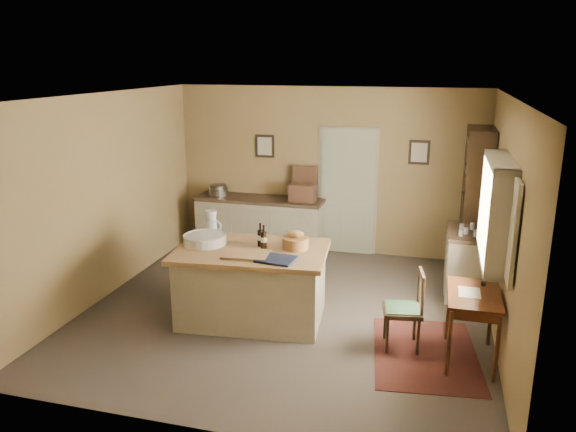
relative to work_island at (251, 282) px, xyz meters
name	(u,v)px	position (x,y,z in m)	size (l,w,h in m)	color
ground	(287,311)	(0.36, 0.32, -0.48)	(5.00, 5.00, 0.00)	brown
wall_back	(327,171)	(0.36, 2.82, 0.87)	(5.00, 0.10, 2.70)	#977E54
wall_front	(205,286)	(0.36, -2.18, 0.87)	(5.00, 0.10, 2.70)	#977E54
wall_left	(105,196)	(-2.14, 0.32, 0.87)	(0.10, 5.00, 2.70)	#977E54
wall_right	(505,224)	(2.86, 0.32, 0.87)	(0.10, 5.00, 2.70)	#977E54
ceiling	(287,96)	(0.36, 0.32, 2.22)	(5.00, 5.00, 0.00)	silver
door	(347,190)	(0.71, 2.79, 0.57)	(0.97, 0.06, 2.11)	#AAB193
framed_prints	(339,149)	(0.56, 2.79, 1.24)	(2.82, 0.02, 0.38)	black
window	(501,211)	(2.79, 0.12, 1.07)	(0.25, 1.99, 1.12)	#BBAF92
work_island	(251,282)	(0.00, 0.00, 0.00)	(1.91, 1.35, 1.20)	#BBAF92
sideboard	(261,222)	(-0.69, 2.52, 0.00)	(2.13, 0.60, 1.18)	#BBAF92
rug	(425,353)	(2.11, -0.34, -0.48)	(1.10, 1.60, 0.01)	#451B17
writing_desk	(474,302)	(2.56, -0.34, 0.19)	(0.53, 0.87, 0.82)	#35190C
desk_chair	(402,311)	(1.84, -0.25, -0.04)	(0.41, 0.41, 0.88)	#322214
right_cabinet	(466,262)	(2.56, 1.50, -0.02)	(0.53, 0.96, 0.99)	#BBAF92
shelving_unit	(479,204)	(2.72, 2.28, 0.61)	(0.37, 0.98, 2.18)	#322214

